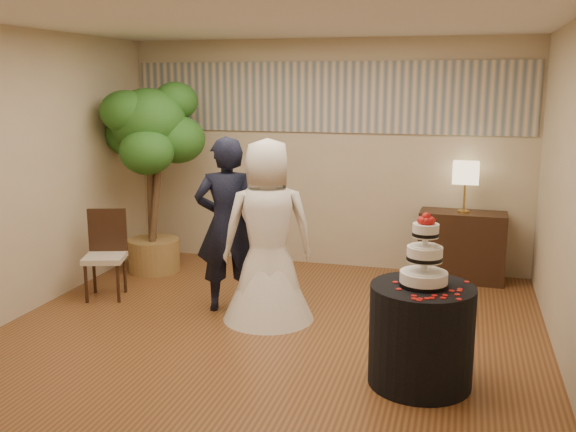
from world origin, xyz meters
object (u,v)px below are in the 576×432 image
(cake_table, at_px, (421,335))
(table_lamp, at_px, (465,187))
(groom, at_px, (227,225))
(ficus_tree, at_px, (151,177))
(side_chair, at_px, (105,255))
(console, at_px, (462,246))
(wedding_cake, at_px, (425,250))
(bride, at_px, (268,231))

(cake_table, bearing_deg, table_lamp, 84.52)
(groom, relative_size, ficus_tree, 0.76)
(ficus_tree, relative_size, side_chair, 2.48)
(console, bearing_deg, side_chair, -154.09)
(wedding_cake, relative_size, side_chair, 0.60)
(ficus_tree, bearing_deg, table_lamp, 9.65)
(wedding_cake, bearing_deg, bride, 146.41)
(bride, relative_size, cake_table, 2.25)
(table_lamp, xyz_separation_m, side_chair, (-3.67, -1.67, -0.63))
(groom, height_order, bride, bride)
(cake_table, bearing_deg, console, 84.52)
(groom, height_order, ficus_tree, ficus_tree)
(table_lamp, relative_size, side_chair, 0.62)
(bride, distance_m, cake_table, 1.90)
(groom, relative_size, cake_table, 2.24)
(cake_table, height_order, console, console)
(groom, relative_size, table_lamp, 3.05)
(bride, xyz_separation_m, table_lamp, (1.80, 1.80, 0.22))
(table_lamp, bearing_deg, ficus_tree, -170.35)
(wedding_cake, xyz_separation_m, side_chair, (-3.40, 1.15, -0.59))
(cake_table, distance_m, table_lamp, 2.92)
(console, bearing_deg, wedding_cake, -93.99)
(bride, height_order, side_chair, bride)
(bride, distance_m, wedding_cake, 1.85)
(groom, relative_size, wedding_cake, 3.14)
(side_chair, bearing_deg, wedding_cake, -36.22)
(bride, xyz_separation_m, cake_table, (1.53, -1.02, -0.49))
(wedding_cake, xyz_separation_m, ficus_tree, (-3.36, 2.20, 0.10))
(cake_table, xyz_separation_m, table_lamp, (0.27, 2.82, 0.71))
(cake_table, bearing_deg, wedding_cake, 0.00)
(cake_table, distance_m, wedding_cake, 0.67)
(ficus_tree, bearing_deg, cake_table, -33.17)
(bride, bearing_deg, side_chair, -25.64)
(groom, distance_m, cake_table, 2.37)
(wedding_cake, bearing_deg, table_lamp, 84.52)
(wedding_cake, height_order, table_lamp, table_lamp)
(cake_table, relative_size, wedding_cake, 1.40)
(bride, xyz_separation_m, side_chair, (-1.87, 0.13, -0.42))
(cake_table, relative_size, console, 0.81)
(groom, xyz_separation_m, console, (2.27, 1.65, -0.48))
(cake_table, height_order, wedding_cake, wedding_cake)
(wedding_cake, relative_size, table_lamp, 0.97)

